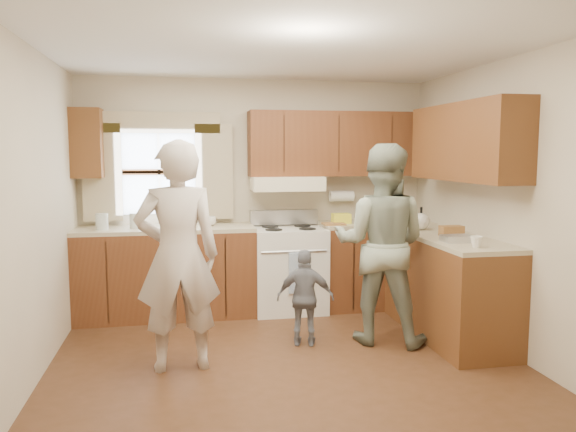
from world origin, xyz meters
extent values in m
plane|color=#422714|center=(0.00, 0.00, 0.00)|extent=(3.80, 3.80, 0.00)
plane|color=white|center=(0.00, 0.00, 2.50)|extent=(3.80, 3.80, 0.00)
plane|color=beige|center=(0.00, 1.75, 1.25)|extent=(3.80, 0.00, 3.80)
plane|color=beige|center=(0.00, -1.75, 1.25)|extent=(3.80, 0.00, 3.80)
plane|color=beige|center=(-1.90, 0.00, 1.25)|extent=(0.00, 3.50, 3.50)
plane|color=beige|center=(1.90, 0.00, 1.25)|extent=(0.00, 3.50, 3.50)
cube|color=#3E1D0D|center=(-0.99, 1.45, 0.45)|extent=(1.82, 0.60, 0.90)
cube|color=#3E1D0D|center=(1.29, 1.45, 0.45)|extent=(1.22, 0.60, 0.90)
cube|color=#462A10|center=(1.60, 0.32, 0.45)|extent=(0.60, 1.65, 0.90)
cube|color=#C2B592|center=(-0.99, 1.45, 0.92)|extent=(1.82, 0.60, 0.04)
cube|color=#C2B592|center=(1.29, 1.45, 0.92)|extent=(1.22, 0.60, 0.04)
cube|color=#C2B592|center=(1.60, 0.32, 0.92)|extent=(0.60, 1.65, 0.04)
cube|color=#3E1D0D|center=(0.90, 1.58, 1.80)|extent=(2.00, 0.33, 0.70)
cube|color=#462A10|center=(-1.75, 1.58, 1.80)|extent=(0.30, 0.33, 0.70)
cube|color=#462A10|center=(1.73, 0.32, 1.80)|extent=(0.33, 1.65, 0.70)
cube|color=beige|center=(0.30, 1.52, 1.38)|extent=(0.76, 0.45, 0.15)
cube|color=silver|center=(-1.05, 1.73, 1.50)|extent=(0.90, 0.03, 0.90)
cube|color=#F7C149|center=(-1.63, 1.68, 1.50)|extent=(0.40, 0.05, 1.02)
cube|color=#F7C149|center=(-0.47, 1.68, 1.50)|extent=(0.40, 0.05, 1.02)
cube|color=#F7C149|center=(-1.05, 1.68, 2.02)|extent=(1.30, 0.05, 0.22)
cylinder|color=white|center=(0.95, 1.65, 1.22)|extent=(0.27, 0.12, 0.12)
imported|color=silver|center=(-0.53, 1.47, 0.99)|extent=(0.14, 0.14, 0.10)
imported|color=silver|center=(1.59, 1.51, 1.09)|extent=(0.12, 0.13, 0.30)
imported|color=silver|center=(1.17, 1.31, 0.97)|extent=(0.25, 0.25, 0.05)
imported|color=silver|center=(1.53, -0.30, 0.99)|extent=(0.11, 0.11, 0.09)
cylinder|color=silver|center=(-1.61, 1.38, 1.02)|extent=(0.12, 0.12, 0.16)
cube|color=olive|center=(0.77, 1.31, 0.95)|extent=(0.23, 0.17, 0.02)
cube|color=yellow|center=(0.88, 1.42, 0.99)|extent=(0.19, 0.14, 0.11)
cylinder|color=silver|center=(1.26, 1.37, 1.05)|extent=(0.14, 0.14, 0.22)
cylinder|color=silver|center=(1.42, 1.38, 1.03)|extent=(0.12, 0.12, 0.19)
sphere|color=silver|center=(1.52, 0.77, 1.02)|extent=(0.17, 0.17, 0.17)
cube|color=olive|center=(1.62, 0.33, 0.99)|extent=(0.21, 0.11, 0.09)
cube|color=silver|center=(1.51, 0.00, 0.97)|extent=(0.25, 0.18, 0.06)
cylinder|color=silver|center=(-1.30, 1.42, 1.02)|extent=(0.09, 0.09, 0.15)
cube|color=silver|center=(0.30, 1.43, 0.45)|extent=(0.76, 0.64, 0.90)
cube|color=#B7B7BC|center=(0.30, 1.69, 0.99)|extent=(0.76, 0.10, 0.16)
cylinder|color=#B7B7BC|center=(0.30, 1.11, 0.70)|extent=(0.68, 0.03, 0.03)
cube|color=#44689F|center=(0.35, 1.09, 0.48)|extent=(0.22, 0.02, 0.42)
cylinder|color=black|center=(0.12, 1.55, 0.91)|extent=(0.18, 0.18, 0.01)
cylinder|color=black|center=(0.48, 1.55, 0.91)|extent=(0.18, 0.18, 0.01)
cylinder|color=black|center=(0.12, 1.30, 0.91)|extent=(0.18, 0.18, 0.01)
cylinder|color=black|center=(0.48, 1.30, 0.91)|extent=(0.18, 0.18, 0.01)
imported|color=beige|center=(-0.86, -0.04, 0.90)|extent=(0.69, 0.48, 1.81)
imported|color=#2E4638|center=(0.93, 0.29, 0.89)|extent=(1.08, 1.00, 1.79)
imported|color=slate|center=(0.24, 0.30, 0.43)|extent=(0.54, 0.33, 0.86)
camera|label=1|loc=(-0.82, -4.43, 1.71)|focal=35.00mm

